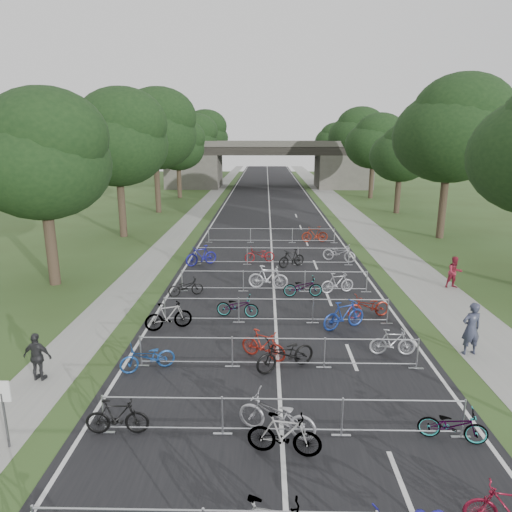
{
  "coord_description": "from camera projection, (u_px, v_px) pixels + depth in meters",
  "views": [
    {
      "loc": [
        -0.46,
        -6.67,
        7.46
      ],
      "look_at": [
        -0.96,
        17.85,
        1.1
      ],
      "focal_mm": 32.0,
      "sensor_mm": 36.0,
      "label": 1
    }
  ],
  "objects": [
    {
      "name": "barrier_row_5",
      "position": [
        273.0,
        256.0,
        27.53
      ],
      "size": [
        9.7,
        0.08,
        1.1
      ],
      "color": "#ADB0B6",
      "rests_on": "ground"
    },
    {
      "name": "tree_left_5",
      "position": [
        203.0,
        134.0,
        79.99
      ],
      "size": [
        8.4,
        8.4,
        12.81
      ],
      "color": "#33261C",
      "rests_on": "ground"
    },
    {
      "name": "tree_right_1",
      "position": [
        452.0,
        132.0,
        33.1
      ],
      "size": [
        8.18,
        8.18,
        12.47
      ],
      "color": "#33261C",
      "rests_on": "ground"
    },
    {
      "name": "bike_13",
      "position": [
        238.0,
        306.0,
        19.49
      ],
      "size": [
        1.9,
        0.9,
        0.96
      ],
      "primitive_type": "imported",
      "rotation": [
        0.0,
        0.0,
        1.43
      ],
      "color": "#ADB0B6",
      "rests_on": "ground"
    },
    {
      "name": "barrier_row_1",
      "position": [
        282.0,
        417.0,
        11.66
      ],
      "size": [
        9.7,
        0.08,
        1.1
      ],
      "color": "#ADB0B6",
      "rests_on": "ground"
    },
    {
      "name": "tree_left_1",
      "position": [
        118.0,
        140.0,
        33.73
      ],
      "size": [
        7.56,
        7.56,
        11.53
      ],
      "color": "#33261C",
      "rests_on": "ground"
    },
    {
      "name": "bike_15",
      "position": [
        369.0,
        306.0,
        19.39
      ],
      "size": [
        2.05,
        1.21,
        1.02
      ],
      "primitive_type": "imported",
      "rotation": [
        0.0,
        0.0,
        5.01
      ],
      "color": "maroon",
      "rests_on": "ground"
    },
    {
      "name": "bike_17",
      "position": [
        268.0,
        277.0,
        23.1
      ],
      "size": [
        2.08,
        0.79,
        1.22
      ],
      "primitive_type": "imported",
      "rotation": [
        0.0,
        0.0,
        1.46
      ],
      "color": "silver",
      "rests_on": "ground"
    },
    {
      "name": "barrier_row_2",
      "position": [
        278.0,
        353.0,
        15.15
      ],
      "size": [
        9.7,
        0.08,
        1.1
      ],
      "color": "#ADB0B6",
      "rests_on": "ground"
    },
    {
      "name": "bike_18",
      "position": [
        303.0,
        287.0,
        21.98
      ],
      "size": [
        1.9,
        0.74,
        0.99
      ],
      "primitive_type": "imported",
      "rotation": [
        0.0,
        0.0,
        1.62
      ],
      "color": "#ADB0B6",
      "rests_on": "ground"
    },
    {
      "name": "tree_left_6",
      "position": [
        211.0,
        143.0,
        92.01
      ],
      "size": [
        6.72,
        6.72,
        10.25
      ],
      "color": "#33261C",
      "rests_on": "ground"
    },
    {
      "name": "bike_23",
      "position": [
        339.0,
        253.0,
        28.28
      ],
      "size": [
        2.2,
        1.55,
        1.1
      ],
      "primitive_type": "imported",
      "rotation": [
        0.0,
        0.0,
        1.13
      ],
      "color": "#B1B0B9",
      "rests_on": "ground"
    },
    {
      "name": "barrier_row_4",
      "position": [
        274.0,
        281.0,
        22.7
      ],
      "size": [
        9.7,
        0.08,
        1.1
      ],
      "color": "#ADB0B6",
      "rests_on": "ground"
    },
    {
      "name": "bike_19",
      "position": [
        337.0,
        283.0,
        22.51
      ],
      "size": [
        1.79,
        0.94,
        1.04
      ],
      "primitive_type": "imported",
      "rotation": [
        0.0,
        0.0,
        1.85
      ],
      "color": "#A5A5AD",
      "rests_on": "ground"
    },
    {
      "name": "overpass_bridge",
      "position": [
        268.0,
        164.0,
        70.34
      ],
      "size": [
        31.0,
        8.0,
        7.05
      ],
      "color": "#4B4A43",
      "rests_on": "ground"
    },
    {
      "name": "tree_right_6",
      "position": [
        333.0,
        141.0,
        91.42
      ],
      "size": [
        7.17,
        7.17,
        10.93
      ],
      "color": "#33261C",
      "rests_on": "ground"
    },
    {
      "name": "bike_4",
      "position": [
        117.0,
        417.0,
        11.73
      ],
      "size": [
        1.66,
        0.53,
        0.99
      ],
      "primitive_type": "imported",
      "rotation": [
        0.0,
        0.0,
        1.61
      ],
      "color": "black",
      "rests_on": "ground"
    },
    {
      "name": "bike_21",
      "position": [
        260.0,
        255.0,
        28.07
      ],
      "size": [
        1.97,
        1.03,
        0.98
      ],
      "primitive_type": "imported",
      "rotation": [
        0.0,
        0.0,
        4.93
      ],
      "color": "maroon",
      "rests_on": "ground"
    },
    {
      "name": "bike_7",
      "position": [
        453.0,
        425.0,
        11.49
      ],
      "size": [
        1.77,
        0.98,
        0.88
      ],
      "primitive_type": "imported",
      "rotation": [
        0.0,
        0.0,
        1.32
      ],
      "color": "#ADB0B6",
      "rests_on": "ground"
    },
    {
      "name": "bike_8",
      "position": [
        148.0,
        357.0,
        14.96
      ],
      "size": [
        1.9,
        1.3,
        0.95
      ],
      "primitive_type": "imported",
      "rotation": [
        0.0,
        0.0,
        5.12
      ],
      "color": "navy",
      "rests_on": "ground"
    },
    {
      "name": "bike_11",
      "position": [
        393.0,
        342.0,
        16.03
      ],
      "size": [
        1.63,
        0.51,
        0.97
      ],
      "primitive_type": "imported",
      "rotation": [
        0.0,
        0.0,
        1.54
      ],
      "color": "#A7A9AF",
      "rests_on": "ground"
    },
    {
      "name": "lane_markings",
      "position": [
        269.0,
        200.0,
        56.71
      ],
      "size": [
        0.12,
        140.0,
        0.0
      ],
      "primitive_type": "cube",
      "color": "silver",
      "rests_on": "ground"
    },
    {
      "name": "bike_22",
      "position": [
        292.0,
        258.0,
        27.05
      ],
      "size": [
        1.8,
        1.38,
        1.08
      ],
      "primitive_type": "imported",
      "rotation": [
        0.0,
        0.0,
        5.27
      ],
      "color": "black",
      "rests_on": "ground"
    },
    {
      "name": "bike_5",
      "position": [
        277.0,
        416.0,
        11.69
      ],
      "size": [
        2.21,
        1.4,
        1.1
      ],
      "primitive_type": "imported",
      "rotation": [
        0.0,
        0.0,
        4.37
      ],
      "color": "#98979E",
      "rests_on": "ground"
    },
    {
      "name": "bike_12",
      "position": [
        168.0,
        316.0,
        18.18
      ],
      "size": [
        1.96,
        1.2,
        1.14
      ],
      "primitive_type": "imported",
      "rotation": [
        0.0,
        0.0,
        1.95
      ],
      "color": "#ADB0B6",
      "rests_on": "ground"
    },
    {
      "name": "pedestrian_b",
      "position": [
        455.0,
        273.0,
        23.19
      ],
      "size": [
        0.87,
        0.72,
        1.65
      ],
      "primitive_type": "imported",
      "rotation": [
        0.0,
        0.0,
        0.13
      ],
      "color": "maroon",
      "rests_on": "ground"
    },
    {
      "name": "bike_16",
      "position": [
        186.0,
        287.0,
        22.11
      ],
      "size": [
        1.8,
        1.18,
        0.89
      ],
      "primitive_type": "imported",
      "rotation": [
        0.0,
        0.0,
        1.95
      ],
      "color": "black",
      "rests_on": "ground"
    },
    {
      "name": "tree_left_0",
      "position": [
        42.0,
        158.0,
        22.33
      ],
      "size": [
        6.72,
        6.72,
        10.25
      ],
      "color": "#33261C",
      "rests_on": "ground"
    },
    {
      "name": "tree_left_3",
      "position": [
        178.0,
        146.0,
        57.17
      ],
      "size": [
        6.72,
        6.72,
        10.25
      ],
      "color": "#33261C",
      "rests_on": "ground"
    },
    {
      "name": "bike_20",
      "position": [
        201.0,
        256.0,
        27.41
      ],
      "size": [
        2.0,
        1.54,
        1.21
      ],
      "primitive_type": "imported",
      "rotation": [
        0.0,
        0.0,
        5.27
      ],
      "color": "navy",
      "rests_on": "ground"
    },
    {
      "name": "road",
      "position": [
        269.0,
        200.0,
        56.7
      ],
      "size": [
        11.0,
        140.0,
        0.01
      ],
      "primitive_type": "cube",
      "color": "black",
      "rests_on": "ground"
    },
    {
      "name": "tree_left_4",
      "position": [
        193.0,
        139.0,
        68.58
      ],
      "size": [
        7.56,
        7.56,
        11.53
      ],
      "color": "#33261C",
      "rests_on": "ground"
    },
    {
      "name": "bike_27",
      "position": [
        315.0,
        234.0,
        33.53
      ],
      "size": [
        1.99,
        0.71,
        1.17
      ],
      "primitive_type": "imported",
      "rotation": [
        0.0,
        0.0,
        4.79
      ],
      "color": "maroon",
      "rests_on": "ground"
    },
    {
      "name": "bike_14",
      "position": [
        344.0,
        315.0,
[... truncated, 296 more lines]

